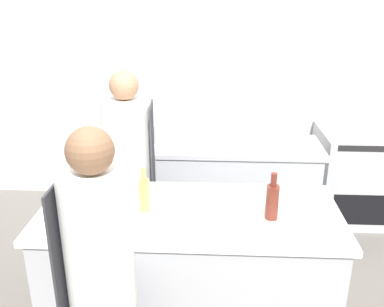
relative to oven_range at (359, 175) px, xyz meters
The scene contains 12 objects.
wall_back 1.94m from the oven_range, 165.50° to the left, with size 8.00×0.06×2.80m.
prep_counter 2.37m from the oven_range, 133.99° to the right, with size 1.90×0.82×0.94m.
pass_counter 1.55m from the oven_range, 162.71° to the right, with size 1.90×0.61×0.94m.
oven_range is the anchor object (origin of this frame).
chef_at_prep_near 3.18m from the oven_range, 130.05° to the right, with size 0.34×0.32×1.71m.
chef_at_stove 2.42m from the oven_range, 154.87° to the right, with size 0.40×0.38×1.69m.
bottle_olive_oil 2.65m from the oven_range, 138.23° to the right, with size 0.07×0.07×0.29m.
bottle_vinegar 2.99m from the oven_range, 146.27° to the right, with size 0.07×0.07×0.25m.
bottle_wine 2.19m from the oven_range, 122.70° to the right, with size 0.08×0.08×0.30m.
bowl_mixing_large 2.19m from the oven_range, 114.98° to the right, with size 0.19×0.19×0.06m.
bowl_prep_small 2.46m from the oven_range, 127.24° to the right, with size 0.21×0.21×0.05m.
stockpot 2.08m from the oven_range, 168.64° to the right, with size 0.23×0.23×0.17m.
Camera 1 is at (0.14, -2.38, 2.25)m, focal length 40.00 mm.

